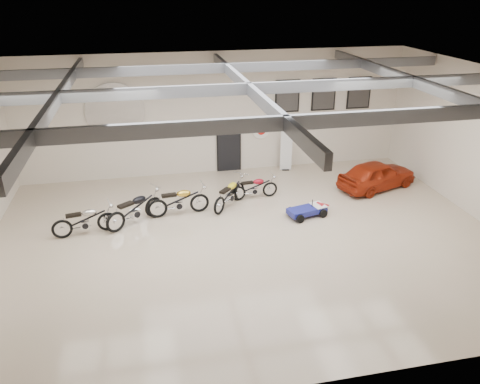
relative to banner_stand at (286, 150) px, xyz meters
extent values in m
cube|color=#BCA58F|center=(-2.90, -5.50, -0.92)|extent=(16.00, 12.00, 0.01)
cube|color=slate|center=(-2.90, -5.50, 4.08)|extent=(16.00, 12.00, 0.01)
cube|color=beige|center=(-2.90, 0.50, 1.58)|extent=(16.00, 0.02, 5.00)
cube|color=black|center=(-2.40, 0.45, 0.13)|extent=(0.92, 0.08, 2.10)
imported|color=#9B250E|center=(2.92, -2.60, -0.35)|extent=(2.33, 3.55, 1.12)
camera|label=1|loc=(-5.77, -18.09, 6.51)|focal=35.00mm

